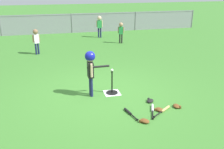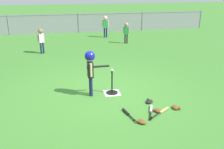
% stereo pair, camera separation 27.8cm
% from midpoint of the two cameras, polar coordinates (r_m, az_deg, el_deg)
% --- Properties ---
extents(ground_plane, '(60.00, 60.00, 0.00)m').
position_cam_midpoint_polar(ground_plane, '(7.00, -3.62, -4.28)').
color(ground_plane, '#3D7A2D').
extents(home_plate, '(0.44, 0.44, 0.01)m').
position_cam_midpoint_polar(home_plate, '(7.00, -1.14, -4.20)').
color(home_plate, white).
rests_on(home_plate, ground_plane).
extents(batting_tee, '(0.32, 0.32, 0.64)m').
position_cam_midpoint_polar(batting_tee, '(6.97, -1.14, -3.49)').
color(batting_tee, black).
rests_on(batting_tee, ground_plane).
extents(baseball_on_tee, '(0.07, 0.07, 0.07)m').
position_cam_midpoint_polar(baseball_on_tee, '(6.75, -1.18, 1.00)').
color(baseball_on_tee, white).
rests_on(baseball_on_tee, batting_tee).
extents(batter_child, '(0.65, 0.36, 1.24)m').
position_cam_midpoint_polar(batter_child, '(6.58, -6.11, 2.28)').
color(batter_child, '#191E4C').
rests_on(batter_child, ground_plane).
extents(fielder_deep_right, '(0.29, 0.21, 1.07)m').
position_cam_midpoint_polar(fielder_deep_right, '(11.11, -17.58, 7.86)').
color(fielder_deep_right, '#191E4C').
rests_on(fielder_deep_right, ground_plane).
extents(fielder_near_left, '(0.30, 0.21, 1.04)m').
position_cam_midpoint_polar(fielder_near_left, '(12.62, 1.40, 10.09)').
color(fielder_near_left, '#262626').
rests_on(fielder_near_left, ground_plane).
extents(fielder_deep_center, '(0.35, 0.23, 1.18)m').
position_cam_midpoint_polar(fielder_deep_center, '(13.99, -3.45, 11.45)').
color(fielder_deep_center, '#191E4C').
rests_on(fielder_deep_center, ground_plane).
extents(spare_bat_silver, '(0.30, 0.66, 0.06)m').
position_cam_midpoint_polar(spare_bat_silver, '(6.14, 7.91, -7.87)').
color(spare_bat_silver, silver).
rests_on(spare_bat_silver, ground_plane).
extents(spare_bat_wood, '(0.59, 0.44, 0.06)m').
position_cam_midpoint_polar(spare_bat_wood, '(6.16, 10.42, -7.96)').
color(spare_bat_wood, '#DBB266').
rests_on(spare_bat_wood, ground_plane).
extents(spare_bat_black, '(0.18, 0.58, 0.06)m').
position_cam_midpoint_polar(spare_bat_black, '(5.95, 2.56, -8.64)').
color(spare_bat_black, black).
rests_on(spare_bat_black, ground_plane).
extents(glove_by_plate, '(0.26, 0.27, 0.07)m').
position_cam_midpoint_polar(glove_by_plate, '(5.64, 6.01, -10.47)').
color(glove_by_plate, brown).
rests_on(glove_by_plate, ground_plane).
extents(glove_near_bats, '(0.19, 0.24, 0.07)m').
position_cam_midpoint_polar(glove_near_bats, '(6.39, 13.27, -7.01)').
color(glove_near_bats, brown).
rests_on(glove_near_bats, ground_plane).
extents(glove_tossed_aside, '(0.27, 0.27, 0.07)m').
position_cam_midpoint_polar(glove_tossed_aside, '(6.54, 7.45, -5.94)').
color(glove_tossed_aside, black).
rests_on(glove_tossed_aside, ground_plane).
extents(glove_outfield_drop, '(0.24, 0.26, 0.07)m').
position_cam_midpoint_polar(glove_outfield_drop, '(6.14, 9.48, -7.90)').
color(glove_outfield_drop, brown).
rests_on(glove_outfield_drop, ground_plane).
extents(outfield_fence, '(16.06, 0.06, 1.15)m').
position_cam_midpoint_polar(outfield_fence, '(15.51, -9.65, 11.55)').
color(outfield_fence, slate).
rests_on(outfield_fence, ground_plane).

